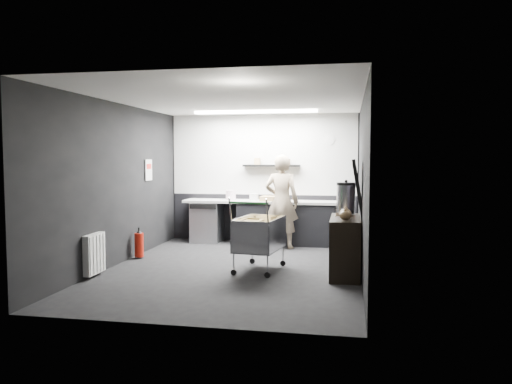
# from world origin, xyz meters

# --- Properties ---
(floor) EXTENTS (5.50, 5.50, 0.00)m
(floor) POSITION_xyz_m (0.00, 0.00, 0.00)
(floor) COLOR black
(floor) RESTS_ON ground
(ceiling) EXTENTS (5.50, 5.50, 0.00)m
(ceiling) POSITION_xyz_m (0.00, 0.00, 2.70)
(ceiling) COLOR white
(ceiling) RESTS_ON wall_back
(wall_back) EXTENTS (5.50, 0.00, 5.50)m
(wall_back) POSITION_xyz_m (0.00, 2.75, 1.35)
(wall_back) COLOR black
(wall_back) RESTS_ON floor
(wall_front) EXTENTS (5.50, 0.00, 5.50)m
(wall_front) POSITION_xyz_m (0.00, -2.75, 1.35)
(wall_front) COLOR black
(wall_front) RESTS_ON floor
(wall_left) EXTENTS (0.00, 5.50, 5.50)m
(wall_left) POSITION_xyz_m (-2.00, 0.00, 1.35)
(wall_left) COLOR black
(wall_left) RESTS_ON floor
(wall_right) EXTENTS (0.00, 5.50, 5.50)m
(wall_right) POSITION_xyz_m (2.00, 0.00, 1.35)
(wall_right) COLOR black
(wall_right) RESTS_ON floor
(kitchen_wall_panel) EXTENTS (3.95, 0.02, 1.70)m
(kitchen_wall_panel) POSITION_xyz_m (0.00, 2.73, 1.85)
(kitchen_wall_panel) COLOR beige
(kitchen_wall_panel) RESTS_ON wall_back
(dado_panel) EXTENTS (3.95, 0.02, 1.00)m
(dado_panel) POSITION_xyz_m (0.00, 2.73, 0.50)
(dado_panel) COLOR black
(dado_panel) RESTS_ON wall_back
(floating_shelf) EXTENTS (1.20, 0.22, 0.04)m
(floating_shelf) POSITION_xyz_m (0.20, 2.62, 1.62)
(floating_shelf) COLOR black
(floating_shelf) RESTS_ON wall_back
(wall_clock) EXTENTS (0.20, 0.03, 0.20)m
(wall_clock) POSITION_xyz_m (1.40, 2.72, 2.15)
(wall_clock) COLOR silver
(wall_clock) RESTS_ON wall_back
(poster) EXTENTS (0.02, 0.30, 0.40)m
(poster) POSITION_xyz_m (-1.98, 1.30, 1.55)
(poster) COLOR silver
(poster) RESTS_ON wall_left
(poster_red_band) EXTENTS (0.02, 0.22, 0.10)m
(poster_red_band) POSITION_xyz_m (-1.98, 1.30, 1.62)
(poster_red_band) COLOR red
(poster_red_band) RESTS_ON poster
(radiator) EXTENTS (0.10, 0.50, 0.60)m
(radiator) POSITION_xyz_m (-1.94, -0.90, 0.35)
(radiator) COLOR silver
(radiator) RESTS_ON wall_left
(ceiling_strip) EXTENTS (2.40, 0.20, 0.04)m
(ceiling_strip) POSITION_xyz_m (0.00, 1.85, 2.67)
(ceiling_strip) COLOR white
(ceiling_strip) RESTS_ON ceiling
(prep_counter) EXTENTS (3.20, 0.61, 0.90)m
(prep_counter) POSITION_xyz_m (0.14, 2.42, 0.46)
(prep_counter) COLOR black
(prep_counter) RESTS_ON floor
(person) EXTENTS (0.72, 0.51, 1.85)m
(person) POSITION_xyz_m (0.51, 1.97, 0.92)
(person) COLOR beige
(person) RESTS_ON floor
(shopping_cart) EXTENTS (0.75, 1.10, 1.14)m
(shopping_cart) POSITION_xyz_m (0.42, -0.03, 0.54)
(shopping_cart) COLOR silver
(shopping_cart) RESTS_ON floor
(sideboard) EXTENTS (0.50, 1.18, 1.77)m
(sideboard) POSITION_xyz_m (1.77, -0.08, 0.56)
(sideboard) COLOR black
(sideboard) RESTS_ON floor
(fire_extinguisher) EXTENTS (0.16, 0.16, 0.52)m
(fire_extinguisher) POSITION_xyz_m (-1.85, 0.52, 0.25)
(fire_extinguisher) COLOR #A9170B
(fire_extinguisher) RESTS_ON floor
(cardboard_box) EXTENTS (0.50, 0.40, 0.10)m
(cardboard_box) POSITION_xyz_m (0.27, 2.37, 0.95)
(cardboard_box) COLOR #A18456
(cardboard_box) RESTS_ON prep_counter
(pink_tub) EXTENTS (0.21, 0.21, 0.21)m
(pink_tub) POSITION_xyz_m (-0.63, 2.42, 1.00)
(pink_tub) COLOR beige
(pink_tub) RESTS_ON prep_counter
(white_container) EXTENTS (0.17, 0.13, 0.14)m
(white_container) POSITION_xyz_m (-0.12, 2.37, 0.97)
(white_container) COLOR silver
(white_container) RESTS_ON prep_counter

